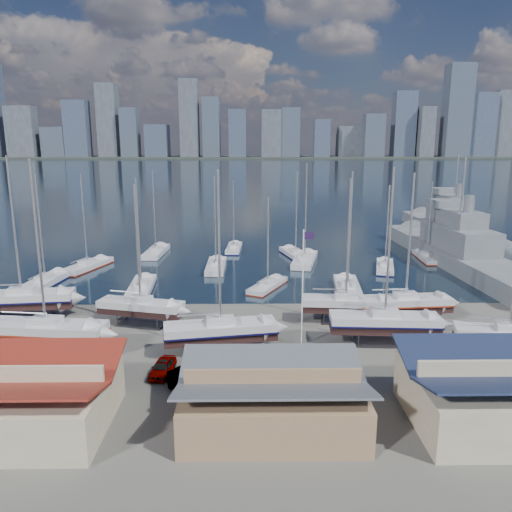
{
  "coord_description": "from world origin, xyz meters",
  "views": [
    {
      "loc": [
        -1.52,
        -56.4,
        18.69
      ],
      "look_at": [
        -0.62,
        8.0,
        4.01
      ],
      "focal_mm": 35.0,
      "sensor_mm": 36.0,
      "label": 1
    }
  ],
  "objects_px": {
    "flagpole": "(303,281)",
    "naval_ship_west": "(452,229)",
    "sailboat_cradle_0": "(22,299)",
    "car_a": "(163,367)",
    "naval_ship_east": "(457,254)"
  },
  "relations": [
    {
      "from": "flagpole",
      "to": "naval_ship_west",
      "type": "bearing_deg",
      "value": 56.66
    },
    {
      "from": "car_a",
      "to": "sailboat_cradle_0",
      "type": "bearing_deg",
      "value": 150.11
    },
    {
      "from": "sailboat_cradle_0",
      "to": "car_a",
      "type": "height_order",
      "value": "sailboat_cradle_0"
    },
    {
      "from": "naval_ship_east",
      "to": "car_a",
      "type": "relative_size",
      "value": 12.06
    },
    {
      "from": "sailboat_cradle_0",
      "to": "naval_ship_east",
      "type": "distance_m",
      "value": 62.13
    },
    {
      "from": "naval_ship_west",
      "to": "flagpole",
      "type": "relative_size",
      "value": 3.93
    },
    {
      "from": "naval_ship_west",
      "to": "flagpole",
      "type": "distance_m",
      "value": 65.4
    },
    {
      "from": "sailboat_cradle_0",
      "to": "naval_ship_east",
      "type": "bearing_deg",
      "value": 16.44
    },
    {
      "from": "sailboat_cradle_0",
      "to": "flagpole",
      "type": "bearing_deg",
      "value": -21.5
    },
    {
      "from": "naval_ship_west",
      "to": "car_a",
      "type": "bearing_deg",
      "value": 141.46
    },
    {
      "from": "naval_ship_east",
      "to": "naval_ship_west",
      "type": "relative_size",
      "value": 1.06
    },
    {
      "from": "naval_ship_east",
      "to": "flagpole",
      "type": "bearing_deg",
      "value": 136.15
    },
    {
      "from": "naval_ship_east",
      "to": "sailboat_cradle_0",
      "type": "bearing_deg",
      "value": 109.74
    },
    {
      "from": "naval_ship_west",
      "to": "car_a",
      "type": "xyz_separation_m",
      "value": [
        -47.96,
        -60.38,
        -1.01
      ]
    },
    {
      "from": "naval_ship_east",
      "to": "flagpole",
      "type": "xyz_separation_m",
      "value": [
        -27.68,
        -32.09,
        4.67
      ]
    }
  ]
}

